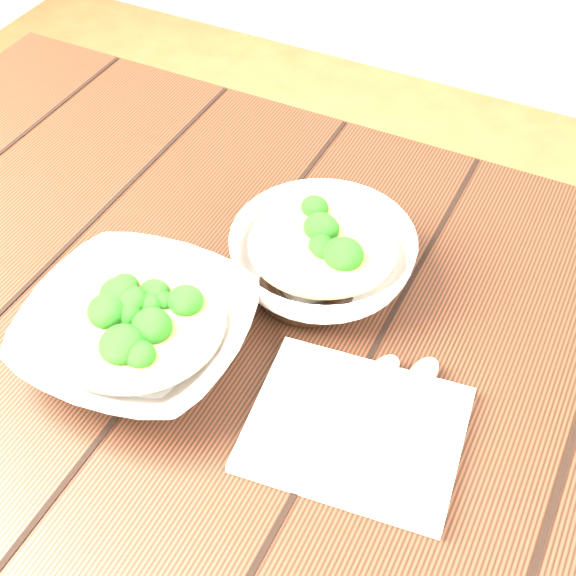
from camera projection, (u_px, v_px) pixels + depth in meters
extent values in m
cube|color=black|center=(222.00, 319.00, 0.93)|extent=(1.20, 0.80, 0.04)
cube|color=black|center=(81.00, 237.00, 1.58)|extent=(0.07, 0.07, 0.71)
imported|color=silver|center=(138.00, 332.00, 0.85)|extent=(0.26, 0.26, 0.06)
cylinder|color=#9C6F46|center=(136.00, 320.00, 0.84)|extent=(0.19, 0.19, 0.00)
ellipsoid|color=#257A1B|center=(157.00, 319.00, 0.83)|extent=(0.04, 0.04, 0.03)
ellipsoid|color=#257A1B|center=(168.00, 300.00, 0.85)|extent=(0.04, 0.04, 0.03)
ellipsoid|color=#257A1B|center=(150.00, 279.00, 0.87)|extent=(0.04, 0.04, 0.03)
ellipsoid|color=#257A1B|center=(122.00, 300.00, 0.85)|extent=(0.04, 0.04, 0.03)
ellipsoid|color=#257A1B|center=(94.00, 311.00, 0.84)|extent=(0.04, 0.04, 0.03)
ellipsoid|color=#257A1B|center=(82.00, 342.00, 0.81)|extent=(0.04, 0.04, 0.03)
ellipsoid|color=#257A1B|center=(125.00, 341.00, 0.81)|extent=(0.04, 0.04, 0.03)
ellipsoid|color=#257A1B|center=(158.00, 346.00, 0.81)|extent=(0.04, 0.04, 0.03)
imported|color=silver|center=(322.00, 259.00, 0.92)|extent=(0.26, 0.26, 0.07)
cylinder|color=#9C6F46|center=(323.00, 244.00, 0.91)|extent=(0.17, 0.17, 0.00)
ellipsoid|color=#257A1B|center=(342.00, 242.00, 0.90)|extent=(0.04, 0.04, 0.03)
ellipsoid|color=#257A1B|center=(337.00, 221.00, 0.92)|extent=(0.04, 0.04, 0.03)
ellipsoid|color=#257A1B|center=(292.00, 219.00, 0.93)|extent=(0.04, 0.04, 0.03)
ellipsoid|color=#257A1B|center=(303.00, 247.00, 0.89)|extent=(0.04, 0.04, 0.03)
ellipsoid|color=#257A1B|center=(330.00, 264.00, 0.87)|extent=(0.04, 0.04, 0.03)
torus|color=black|center=(306.00, 288.00, 0.92)|extent=(0.14, 0.14, 0.03)
cube|color=beige|center=(355.00, 429.00, 0.80)|extent=(0.23, 0.19, 0.01)
cylinder|color=#B2AC9D|center=(340.00, 422.00, 0.79)|extent=(0.03, 0.13, 0.01)
ellipsoid|color=#B2AC9D|center=(383.00, 370.00, 0.83)|extent=(0.04, 0.05, 0.01)
cylinder|color=#B2AC9D|center=(383.00, 426.00, 0.79)|extent=(0.03, 0.13, 0.01)
ellipsoid|color=#B2AC9D|center=(423.00, 373.00, 0.83)|extent=(0.03, 0.05, 0.01)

